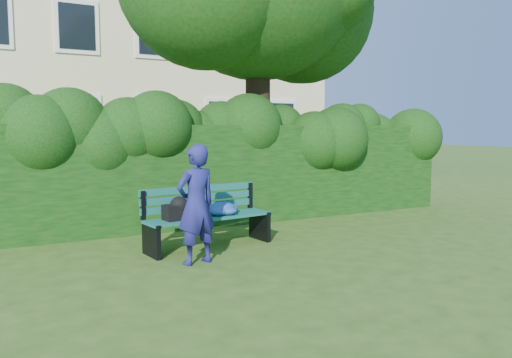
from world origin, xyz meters
TOP-DOWN VIEW (x-y plane):
  - ground at (0.00, 0.00)m, footprint 80.00×80.00m
  - apartment_building at (-0.00, 13.99)m, footprint 16.00×8.08m
  - hedge at (0.00, 2.20)m, footprint 10.00×1.00m
  - park_bench at (-0.91, 0.44)m, footprint 1.96×0.80m
  - man_reading at (-1.35, -0.33)m, footprint 0.63×0.49m

SIDE VIEW (x-z plane):
  - ground at x=0.00m, z-range 0.00..0.00m
  - park_bench at x=-0.91m, z-range 0.05..0.94m
  - man_reading at x=-1.35m, z-range 0.00..1.54m
  - hedge at x=0.00m, z-range 0.00..1.80m
  - apartment_building at x=0.00m, z-range 0.00..12.00m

